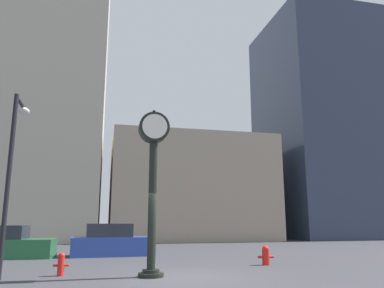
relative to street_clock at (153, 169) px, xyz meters
name	(u,v)px	position (x,y,z in m)	size (l,w,h in m)	color
ground_plane	(184,277)	(0.97, -0.28, -3.29)	(200.00, 200.00, 0.00)	#38383D
building_tall_tower	(35,19)	(-8.78, 23.72, 17.60)	(13.88, 12.00, 41.78)	#ADA393
building_storefront_row	(187,190)	(6.30, 23.72, 1.34)	(14.47, 12.00, 9.26)	gray
building_glass_modern	(325,127)	(21.94, 23.72, 8.56)	(12.43, 12.00, 23.70)	#2D384C
street_clock	(153,169)	(0.00, 0.00, 0.00)	(0.98, 0.78, 5.25)	black
car_blue	(112,242)	(-1.01, 7.62, -2.64)	(4.06, 2.09, 1.54)	#28429E
fire_hydrant_near	(266,255)	(4.71, 2.16, -2.93)	(0.64, 0.28, 0.73)	red
fire_hydrant_far	(61,264)	(-2.68, 0.87, -2.94)	(0.47, 0.20, 0.69)	red
street_lamp_left	(14,152)	(-4.31, 0.77, 0.48)	(0.36, 1.57, 5.57)	black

